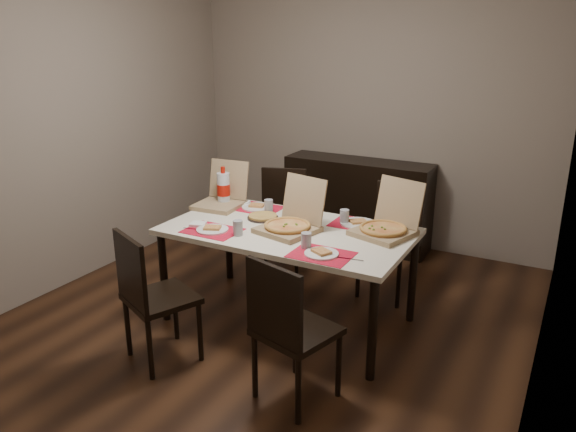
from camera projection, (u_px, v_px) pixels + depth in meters
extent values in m
cube|color=#3C2212|center=(272.00, 316.00, 4.45)|extent=(3.80, 4.00, 0.02)
cube|color=gray|center=(369.00, 118.00, 5.72)|extent=(3.80, 0.02, 2.60)
cube|color=gray|center=(81.00, 132.00, 4.90)|extent=(0.02, 4.00, 2.60)
cube|color=gray|center=(562.00, 187.00, 3.18)|extent=(0.02, 4.00, 2.60)
cube|color=black|center=(357.00, 203.00, 5.80)|extent=(1.50, 0.40, 0.90)
cube|color=beige|center=(288.00, 231.00, 4.15)|extent=(1.80, 1.00, 0.04)
cylinder|color=black|center=(164.00, 277.00, 4.28)|extent=(0.06, 0.06, 0.71)
cylinder|color=black|center=(372.00, 330.00, 3.52)|extent=(0.06, 0.06, 0.71)
cylinder|color=black|center=(229.00, 241.00, 5.02)|extent=(0.06, 0.06, 0.71)
cylinder|color=black|center=(413.00, 278.00, 4.26)|extent=(0.06, 0.06, 0.71)
cube|color=black|center=(161.00, 298.00, 3.73)|extent=(0.55, 0.55, 0.04)
cube|color=black|center=(131.00, 271.00, 3.54)|extent=(0.40, 0.20, 0.46)
cylinder|color=black|center=(128.00, 327.00, 3.84)|extent=(0.04, 0.04, 0.43)
cylinder|color=black|center=(150.00, 350.00, 3.57)|extent=(0.04, 0.04, 0.43)
cylinder|color=black|center=(175.00, 312.00, 4.04)|extent=(0.04, 0.04, 0.43)
cylinder|color=black|center=(200.00, 332.00, 3.77)|extent=(0.04, 0.04, 0.43)
cube|color=black|center=(297.00, 331.00, 3.32)|extent=(0.52, 0.52, 0.04)
cube|color=black|center=(274.00, 304.00, 3.11)|extent=(0.41, 0.14, 0.46)
cylinder|color=black|center=(255.00, 366.00, 3.39)|extent=(0.04, 0.04, 0.43)
cylinder|color=black|center=(298.00, 391.00, 3.15)|extent=(0.04, 0.04, 0.43)
cylinder|color=black|center=(295.00, 343.00, 3.64)|extent=(0.04, 0.04, 0.43)
cylinder|color=black|center=(339.00, 365.00, 3.40)|extent=(0.04, 0.04, 0.43)
cube|color=black|center=(280.00, 224.00, 5.17)|extent=(0.53, 0.53, 0.04)
cube|color=black|center=(284.00, 192.00, 5.27)|extent=(0.41, 0.16, 0.46)
cylinder|color=black|center=(302.00, 242.00, 5.38)|extent=(0.04, 0.04, 0.43)
cylinder|color=black|center=(266.00, 240.00, 5.44)|extent=(0.04, 0.04, 0.43)
cylinder|color=black|center=(297.00, 256.00, 5.05)|extent=(0.04, 0.04, 0.43)
cylinder|color=black|center=(257.00, 253.00, 5.10)|extent=(0.04, 0.04, 0.43)
cube|color=black|center=(388.00, 245.00, 4.66)|extent=(0.46, 0.46, 0.04)
cube|color=black|center=(399.00, 210.00, 4.73)|extent=(0.42, 0.07, 0.46)
cylinder|color=black|center=(415.00, 268.00, 4.78)|extent=(0.04, 0.04, 0.43)
cylinder|color=black|center=(377.00, 259.00, 4.97)|extent=(0.04, 0.04, 0.43)
cylinder|color=black|center=(398.00, 283.00, 4.50)|extent=(0.04, 0.04, 0.43)
cylinder|color=black|center=(358.00, 273.00, 4.69)|extent=(0.04, 0.04, 0.43)
cube|color=red|center=(212.00, 231.00, 4.10)|extent=(0.40, 0.30, 0.00)
cylinder|color=white|center=(212.00, 230.00, 4.10)|extent=(0.23, 0.23, 0.01)
cube|color=#D9C76C|center=(212.00, 228.00, 4.10)|extent=(0.15, 0.13, 0.02)
cylinder|color=#94969D|center=(238.00, 228.00, 4.00)|extent=(0.07, 0.07, 0.11)
cube|color=#B2B2B7|center=(196.00, 229.00, 4.13)|extent=(0.20, 0.04, 0.00)
cube|color=white|center=(198.00, 224.00, 4.21)|extent=(0.13, 0.13, 0.02)
cube|color=red|center=(321.00, 255.00, 3.66)|extent=(0.40, 0.30, 0.00)
cylinder|color=white|center=(321.00, 254.00, 3.66)|extent=(0.23, 0.23, 0.01)
cube|color=#D9C76C|center=(321.00, 251.00, 3.65)|extent=(0.15, 0.14, 0.02)
cylinder|color=#94969D|center=(306.00, 241.00, 3.76)|extent=(0.07, 0.07, 0.11)
cube|color=#B2B2B7|center=(348.00, 259.00, 3.59)|extent=(0.20, 0.04, 0.00)
cube|color=red|center=(257.00, 208.00, 4.63)|extent=(0.40, 0.30, 0.00)
cylinder|color=white|center=(257.00, 207.00, 4.62)|extent=(0.25, 0.25, 0.01)
cube|color=#D9C76C|center=(257.00, 205.00, 4.62)|extent=(0.14, 0.12, 0.02)
cylinder|color=#94969D|center=(269.00, 206.00, 4.49)|extent=(0.07, 0.07, 0.11)
cube|color=#B2B2B7|center=(244.00, 205.00, 4.71)|extent=(0.20, 0.04, 0.00)
cube|color=white|center=(243.00, 203.00, 4.73)|extent=(0.13, 0.13, 0.02)
cube|color=red|center=(358.00, 224.00, 4.24)|extent=(0.40, 0.30, 0.00)
cylinder|color=white|center=(358.00, 223.00, 4.24)|extent=(0.27, 0.27, 0.01)
cube|color=#D9C76C|center=(358.00, 221.00, 4.23)|extent=(0.15, 0.15, 0.02)
cylinder|color=#94969D|center=(345.00, 217.00, 4.24)|extent=(0.07, 0.07, 0.11)
cube|color=#B2B2B7|center=(384.00, 229.00, 4.13)|extent=(0.20, 0.04, 0.00)
cube|color=white|center=(290.00, 227.00, 4.16)|extent=(0.16, 0.16, 0.02)
cube|color=#947955|center=(287.00, 230.00, 4.07)|extent=(0.45, 0.45, 0.04)
cube|color=#947955|center=(304.00, 199.00, 4.14)|extent=(0.38, 0.17, 0.34)
cylinder|color=#D9C76C|center=(287.00, 226.00, 4.06)|extent=(0.39, 0.39, 0.02)
cube|color=#947955|center=(383.00, 233.00, 4.01)|extent=(0.47, 0.47, 0.04)
cube|color=#947955|center=(400.00, 202.00, 4.08)|extent=(0.38, 0.19, 0.34)
cylinder|color=#D9C76C|center=(383.00, 229.00, 4.00)|extent=(0.40, 0.40, 0.02)
cube|color=#947955|center=(219.00, 205.00, 4.65)|extent=(0.38, 0.38, 0.04)
cube|color=#947955|center=(229.00, 179.00, 4.75)|extent=(0.36, 0.11, 0.32)
cylinder|color=black|center=(263.00, 218.00, 4.37)|extent=(0.24, 0.24, 0.01)
cylinder|color=tan|center=(263.00, 216.00, 4.36)|extent=(0.22, 0.22, 0.02)
imported|color=white|center=(308.00, 223.00, 4.24)|extent=(0.12, 0.12, 0.03)
cylinder|color=silver|center=(224.00, 189.00, 4.68)|extent=(0.11, 0.11, 0.27)
cylinder|color=#AD1307|center=(224.00, 190.00, 4.68)|extent=(0.11, 0.11, 0.09)
cylinder|color=#AD1307|center=(223.00, 170.00, 4.63)|extent=(0.04, 0.04, 0.05)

